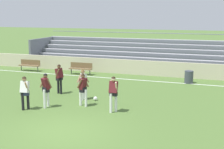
{
  "coord_description": "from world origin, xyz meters",
  "views": [
    {
      "loc": [
        5.9,
        -10.61,
        4.6
      ],
      "look_at": [
        -0.14,
        6.21,
        1.15
      ],
      "focal_mm": 50.91,
      "sensor_mm": 36.0,
      "label": 1
    }
  ],
  "objects_px": {
    "bleacher_stand": "(189,56)",
    "trash_bin": "(189,77)",
    "player_dark_trailing_run": "(59,76)",
    "player_dark_wide_right": "(113,91)",
    "bench_near_bin": "(30,64)",
    "player_dark_dropping_back": "(83,87)",
    "player_white_on_ball": "(25,90)",
    "bench_far_left": "(81,67)",
    "soccer_ball": "(95,98)",
    "player_white_challenging": "(83,82)",
    "player_dark_pressing_high": "(46,87)"
  },
  "relations": [
    {
      "from": "bench_near_bin",
      "to": "player_dark_dropping_back",
      "type": "bearing_deg",
      "value": -42.63
    },
    {
      "from": "bleacher_stand",
      "to": "player_dark_dropping_back",
      "type": "relative_size",
      "value": 16.39
    },
    {
      "from": "player_white_on_ball",
      "to": "bench_far_left",
      "type": "bearing_deg",
      "value": 98.48
    },
    {
      "from": "player_white_challenging",
      "to": "soccer_ball",
      "type": "height_order",
      "value": "player_white_challenging"
    },
    {
      "from": "player_dark_pressing_high",
      "to": "player_white_on_ball",
      "type": "relative_size",
      "value": 1.04
    },
    {
      "from": "trash_bin",
      "to": "player_white_challenging",
      "type": "bearing_deg",
      "value": -128.83
    },
    {
      "from": "bleacher_stand",
      "to": "player_dark_wide_right",
      "type": "bearing_deg",
      "value": -99.77
    },
    {
      "from": "bleacher_stand",
      "to": "trash_bin",
      "type": "distance_m",
      "value": 4.64
    },
    {
      "from": "soccer_ball",
      "to": "player_white_challenging",
      "type": "bearing_deg",
      "value": -178.56
    },
    {
      "from": "bleacher_stand",
      "to": "player_white_challenging",
      "type": "xyz_separation_m",
      "value": [
        -4.41,
        -10.66,
        -0.27
      ]
    },
    {
      "from": "bleacher_stand",
      "to": "player_white_on_ball",
      "type": "relative_size",
      "value": 16.53
    },
    {
      "from": "bench_far_left",
      "to": "player_dark_dropping_back",
      "type": "distance_m",
      "value": 8.5
    },
    {
      "from": "bench_near_bin",
      "to": "player_dark_trailing_run",
      "type": "height_order",
      "value": "player_dark_trailing_run"
    },
    {
      "from": "trash_bin",
      "to": "player_dark_trailing_run",
      "type": "bearing_deg",
      "value": -141.15
    },
    {
      "from": "player_dark_dropping_back",
      "to": "player_white_on_ball",
      "type": "xyz_separation_m",
      "value": [
        -2.37,
        -1.51,
        -0.01
      ]
    },
    {
      "from": "player_dark_trailing_run",
      "to": "soccer_ball",
      "type": "xyz_separation_m",
      "value": [
        2.53,
        -0.67,
        -0.92
      ]
    },
    {
      "from": "bench_near_bin",
      "to": "player_white_on_ball",
      "type": "height_order",
      "value": "player_white_on_ball"
    },
    {
      "from": "trash_bin",
      "to": "soccer_ball",
      "type": "height_order",
      "value": "trash_bin"
    },
    {
      "from": "trash_bin",
      "to": "player_white_on_ball",
      "type": "xyz_separation_m",
      "value": [
        -6.76,
        -8.78,
        0.56
      ]
    },
    {
      "from": "player_white_challenging",
      "to": "player_dark_wide_right",
      "type": "xyz_separation_m",
      "value": [
        2.3,
        -1.58,
        0.06
      ]
    },
    {
      "from": "player_white_on_ball",
      "to": "soccer_ball",
      "type": "bearing_deg",
      "value": 46.45
    },
    {
      "from": "player_dark_wide_right",
      "to": "player_dark_pressing_high",
      "type": "distance_m",
      "value": 3.42
    },
    {
      "from": "player_white_challenging",
      "to": "player_dark_dropping_back",
      "type": "height_order",
      "value": "player_dark_dropping_back"
    },
    {
      "from": "bench_near_bin",
      "to": "player_dark_wide_right",
      "type": "distance_m",
      "value": 12.9
    },
    {
      "from": "bench_near_bin",
      "to": "player_dark_wide_right",
      "type": "height_order",
      "value": "player_dark_wide_right"
    },
    {
      "from": "player_dark_dropping_back",
      "to": "soccer_ball",
      "type": "relative_size",
      "value": 7.55
    },
    {
      "from": "bleacher_stand",
      "to": "player_dark_dropping_back",
      "type": "height_order",
      "value": "bleacher_stand"
    },
    {
      "from": "player_white_challenging",
      "to": "soccer_ball",
      "type": "relative_size",
      "value": 7.49
    },
    {
      "from": "bench_far_left",
      "to": "soccer_ball",
      "type": "height_order",
      "value": "bench_far_left"
    },
    {
      "from": "bleacher_stand",
      "to": "bench_near_bin",
      "type": "relative_size",
      "value": 15.13
    },
    {
      "from": "bleacher_stand",
      "to": "player_dark_dropping_back",
      "type": "xyz_separation_m",
      "value": [
        -3.88,
        -11.8,
        -0.26
      ]
    },
    {
      "from": "player_dark_wide_right",
      "to": "player_white_on_ball",
      "type": "relative_size",
      "value": 1.05
    },
    {
      "from": "bleacher_stand",
      "to": "trash_bin",
      "type": "bearing_deg",
      "value": -83.48
    },
    {
      "from": "player_white_challenging",
      "to": "player_dark_pressing_high",
      "type": "xyz_separation_m",
      "value": [
        -1.1,
        -1.95,
        0.05
      ]
    },
    {
      "from": "bench_near_bin",
      "to": "soccer_ball",
      "type": "distance_m",
      "value": 10.66
    },
    {
      "from": "player_dark_wide_right",
      "to": "soccer_ball",
      "type": "bearing_deg",
      "value": 134.9
    },
    {
      "from": "player_dark_trailing_run",
      "to": "player_white_on_ball",
      "type": "xyz_separation_m",
      "value": [
        -0.01,
        -3.34,
        -0.06
      ]
    },
    {
      "from": "bleacher_stand",
      "to": "player_dark_wide_right",
      "type": "height_order",
      "value": "bleacher_stand"
    },
    {
      "from": "bench_near_bin",
      "to": "trash_bin",
      "type": "relative_size",
      "value": 2.15
    },
    {
      "from": "player_dark_trailing_run",
      "to": "player_dark_wide_right",
      "type": "height_order",
      "value": "same"
    },
    {
      "from": "bench_near_bin",
      "to": "soccer_ball",
      "type": "bearing_deg",
      "value": -37.4
    },
    {
      "from": "bench_near_bin",
      "to": "trash_bin",
      "type": "height_order",
      "value": "bench_near_bin"
    },
    {
      "from": "bench_far_left",
      "to": "player_dark_pressing_high",
      "type": "bearing_deg",
      "value": -76.06
    },
    {
      "from": "bleacher_stand",
      "to": "player_dark_pressing_high",
      "type": "bearing_deg",
      "value": -113.59
    },
    {
      "from": "trash_bin",
      "to": "player_dark_wide_right",
      "type": "bearing_deg",
      "value": -108.82
    },
    {
      "from": "bleacher_stand",
      "to": "player_dark_trailing_run",
      "type": "height_order",
      "value": "bleacher_stand"
    },
    {
      "from": "bench_near_bin",
      "to": "bench_far_left",
      "type": "xyz_separation_m",
      "value": [
        4.56,
        0.0,
        0.0
      ]
    },
    {
      "from": "trash_bin",
      "to": "soccer_ball",
      "type": "relative_size",
      "value": 3.81
    },
    {
      "from": "player_white_challenging",
      "to": "player_white_on_ball",
      "type": "relative_size",
      "value": 1.0
    },
    {
      "from": "player_dark_wide_right",
      "to": "soccer_ball",
      "type": "distance_m",
      "value": 2.44
    }
  ]
}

